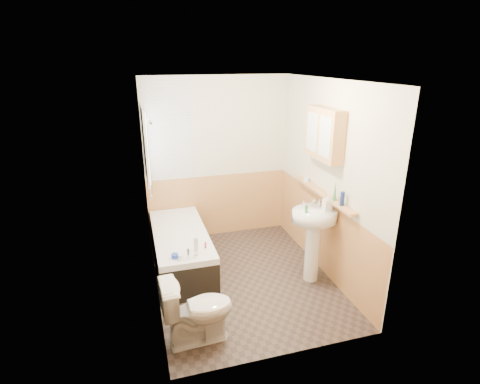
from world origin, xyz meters
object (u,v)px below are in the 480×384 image
at_px(bathtub, 181,248).
at_px(sink, 314,231).
at_px(medicine_cabinet, 324,134).
at_px(pine_shelf, 323,194).
at_px(toilet, 198,310).

relative_size(bathtub, sink, 1.54).
xyz_separation_m(sink, medicine_cabinet, (0.17, 0.23, 1.16)).
height_order(sink, medicine_cabinet, medicine_cabinet).
bearing_deg(pine_shelf, medicine_cabinet, 148.77).
bearing_deg(bathtub, sink, -26.60).
relative_size(toilet, medicine_cabinet, 1.04).
bearing_deg(toilet, bathtub, -4.18).
distance_m(bathtub, medicine_cabinet, 2.42).
bearing_deg(pine_shelf, sink, -133.64).
height_order(toilet, pine_shelf, pine_shelf).
xyz_separation_m(toilet, pine_shelf, (1.80, 0.90, 0.74)).
bearing_deg(bathtub, toilet, -91.16).
bearing_deg(medicine_cabinet, bathtub, 162.20).
relative_size(bathtub, medicine_cabinet, 2.44).
height_order(sink, pine_shelf, pine_shelf).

